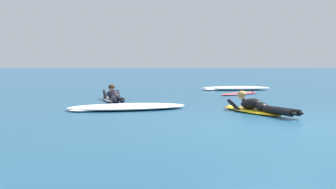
{
  "coord_description": "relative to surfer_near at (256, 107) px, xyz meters",
  "views": [
    {
      "loc": [
        -2.71,
        -7.11,
        1.21
      ],
      "look_at": [
        -1.82,
        3.33,
        0.33
      ],
      "focal_mm": 41.46,
      "sensor_mm": 36.0,
      "label": 1
    }
  ],
  "objects": [
    {
      "name": "surfer_far",
      "position": [
        -3.53,
        3.1,
        -0.0
      ],
      "size": [
        0.89,
        2.54,
        0.55
      ],
      "color": "silver",
      "rests_on": "ground"
    },
    {
      "name": "whitewater_mid_left",
      "position": [
        -3.06,
        0.91,
        -0.07
      ],
      "size": [
        3.13,
        1.46,
        0.14
      ],
      "color": "white",
      "rests_on": "ground"
    },
    {
      "name": "whitewater_mid_right",
      "position": [
        1.43,
        7.27,
        -0.06
      ],
      "size": [
        2.98,
        1.0,
        0.17
      ],
      "color": "white",
      "rests_on": "ground"
    },
    {
      "name": "surfer_near",
      "position": [
        0.0,
        0.0,
        0.0
      ],
      "size": [
        1.34,
        2.45,
        0.53
      ],
      "color": "yellow",
      "rests_on": "ground"
    },
    {
      "name": "drifting_surfboard",
      "position": [
        1.01,
        5.12,
        -0.11
      ],
      "size": [
        1.85,
        1.47,
        0.16
      ],
      "color": "#E54C66",
      "rests_on": "ground"
    },
    {
      "name": "ground_plane",
      "position": [
        -0.15,
        8.15,
        -0.14
      ],
      "size": [
        120.0,
        120.0,
        0.0
      ],
      "primitive_type": "plane",
      "color": "navy"
    }
  ]
}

